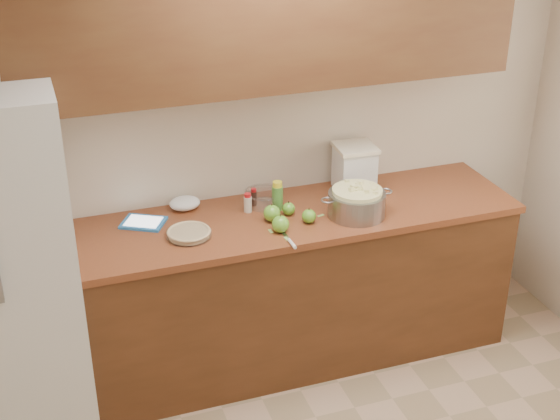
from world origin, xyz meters
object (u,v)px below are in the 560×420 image
object	(u,v)px
tablet	(143,223)
pie	(189,233)
colander	(357,203)
flour_canister	(354,168)

from	to	relation	value
tablet	pie	bearing A→B (deg)	-18.47
colander	flour_canister	xyz separation A→B (m)	(0.12, 0.30, 0.06)
pie	flour_canister	xyz separation A→B (m)	(1.02, 0.25, 0.12)
pie	tablet	world-z (taller)	pie
colander	flour_canister	world-z (taller)	flour_canister
tablet	colander	bearing A→B (deg)	15.72
pie	tablet	distance (m)	0.29
colander	tablet	world-z (taller)	colander
flour_canister	tablet	distance (m)	1.23
colander	tablet	size ratio (longest dim) A/B	1.51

